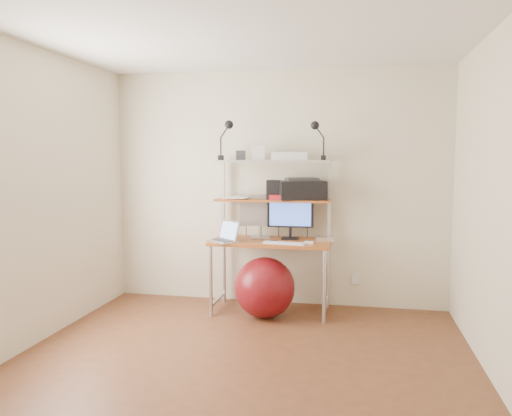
# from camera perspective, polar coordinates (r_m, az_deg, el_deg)

# --- Properties ---
(room) EXTENTS (3.60, 3.60, 3.60)m
(room) POSITION_cam_1_polar(r_m,az_deg,el_deg) (3.60, -2.12, 0.63)
(room) COLOR brown
(room) RESTS_ON ground
(computer_desk) EXTENTS (1.20, 0.60, 1.57)m
(computer_desk) POSITION_cam_1_polar(r_m,az_deg,el_deg) (5.10, 1.83, -1.21)
(computer_desk) COLOR #A65420
(computer_desk) RESTS_ON ground
(desktop) EXTENTS (1.20, 0.60, 0.00)m
(desktop) POSITION_cam_1_polar(r_m,az_deg,el_deg) (5.07, 1.71, -3.71)
(desktop) COLOR #A65420
(desktop) RESTS_ON computer_desk
(mid_shelf) EXTENTS (1.18, 0.34, 0.00)m
(mid_shelf) POSITION_cam_1_polar(r_m,az_deg,el_deg) (5.15, 1.96, 1.04)
(mid_shelf) COLOR #A65420
(mid_shelf) RESTS_ON computer_desk
(top_shelf) EXTENTS (1.18, 0.34, 0.00)m
(top_shelf) POSITION_cam_1_polar(r_m,az_deg,el_deg) (5.13, 1.98, 5.50)
(top_shelf) COLOR silver
(top_shelf) RESTS_ON computer_desk
(floor) EXTENTS (3.60, 3.60, 0.00)m
(floor) POSITION_cam_1_polar(r_m,az_deg,el_deg) (3.92, -2.05, -17.90)
(floor) COLOR brown
(floor) RESTS_ON ground
(wall_outlet) EXTENTS (0.08, 0.01, 0.12)m
(wall_outlet) POSITION_cam_1_polar(r_m,az_deg,el_deg) (5.43, 11.29, -7.93)
(wall_outlet) COLOR silver
(wall_outlet) RESTS_ON room
(monitor_silver) EXTENTS (0.43, 0.20, 0.49)m
(monitor_silver) POSITION_cam_1_polar(r_m,az_deg,el_deg) (5.20, 0.50, -0.56)
(monitor_silver) COLOR #A5A5AA
(monitor_silver) RESTS_ON desktop
(monitor_black) EXTENTS (0.48, 0.14, 0.48)m
(monitor_black) POSITION_cam_1_polar(r_m,az_deg,el_deg) (5.14, 3.95, -0.92)
(monitor_black) COLOR black
(monitor_black) RESTS_ON desktop
(laptop) EXTENTS (0.38, 0.37, 0.26)m
(laptop) POSITION_cam_1_polar(r_m,az_deg,el_deg) (5.00, -3.48, -3.34)
(laptop) COLOR silver
(laptop) RESTS_ON desktop
(keyboard) EXTENTS (0.42, 0.17, 0.01)m
(keyboard) POSITION_cam_1_polar(r_m,az_deg,el_deg) (4.88, 3.24, -4.02)
(keyboard) COLOR silver
(keyboard) RESTS_ON desktop
(mouse) EXTENTS (0.08, 0.05, 0.02)m
(mouse) POSITION_cam_1_polar(r_m,az_deg,el_deg) (4.90, 6.11, -3.94)
(mouse) COLOR silver
(mouse) RESTS_ON desktop
(mac_mini) EXTENTS (0.18, 0.18, 0.03)m
(mac_mini) POSITION_cam_1_polar(r_m,az_deg,el_deg) (5.12, 7.91, -3.47)
(mac_mini) COLOR silver
(mac_mini) RESTS_ON desktop
(phone) EXTENTS (0.12, 0.16, 0.01)m
(phone) POSITION_cam_1_polar(r_m,az_deg,el_deg) (4.95, 2.06, -3.88)
(phone) COLOR black
(phone) RESTS_ON desktop
(printer) EXTENTS (0.54, 0.44, 0.22)m
(printer) POSITION_cam_1_polar(r_m,az_deg,el_deg) (5.11, 5.24, 2.15)
(printer) COLOR black
(printer) RESTS_ON mid_shelf
(nas_cube) EXTENTS (0.14, 0.14, 0.20)m
(nas_cube) POSITION_cam_1_polar(r_m,az_deg,el_deg) (5.13, 2.00, 2.12)
(nas_cube) COLOR black
(nas_cube) RESTS_ON mid_shelf
(red_box) EXTENTS (0.19, 0.13, 0.05)m
(red_box) POSITION_cam_1_polar(r_m,az_deg,el_deg) (5.04, 2.62, 1.23)
(red_box) COLOR red
(red_box) RESTS_ON mid_shelf
(scanner) EXTENTS (0.39, 0.29, 0.10)m
(scanner) POSITION_cam_1_polar(r_m,az_deg,el_deg) (5.09, 3.78, 5.99)
(scanner) COLOR silver
(scanner) RESTS_ON top_shelf
(box_white) EXTENTS (0.15, 0.13, 0.15)m
(box_white) POSITION_cam_1_polar(r_m,az_deg,el_deg) (5.14, 0.24, 6.33)
(box_white) COLOR silver
(box_white) RESTS_ON top_shelf
(box_grey) EXTENTS (0.12, 0.12, 0.10)m
(box_grey) POSITION_cam_1_polar(r_m,az_deg,el_deg) (5.23, -1.75, 6.04)
(box_grey) COLOR #303032
(box_grey) RESTS_ON top_shelf
(clip_lamp_left) EXTENTS (0.16, 0.09, 0.41)m
(clip_lamp_left) POSITION_cam_1_polar(r_m,az_deg,el_deg) (5.17, -3.30, 8.76)
(clip_lamp_left) COLOR black
(clip_lamp_left) RESTS_ON top_shelf
(clip_lamp_right) EXTENTS (0.15, 0.09, 0.38)m
(clip_lamp_right) POSITION_cam_1_polar(r_m,az_deg,el_deg) (5.00, 6.96, 8.66)
(clip_lamp_right) COLOR black
(clip_lamp_right) RESTS_ON top_shelf
(exercise_ball) EXTENTS (0.60, 0.60, 0.60)m
(exercise_ball) POSITION_cam_1_polar(r_m,az_deg,el_deg) (4.98, 1.00, -9.07)
(exercise_ball) COLOR maroon
(exercise_ball) RESTS_ON floor
(paper_stack) EXTENTS (0.35, 0.36, 0.02)m
(paper_stack) POSITION_cam_1_polar(r_m,az_deg,el_deg) (5.23, -2.26, 1.22)
(paper_stack) COLOR white
(paper_stack) RESTS_ON mid_shelf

